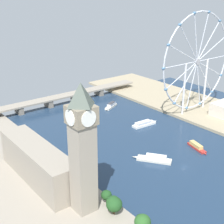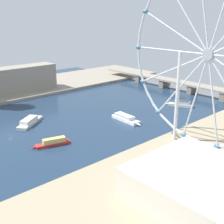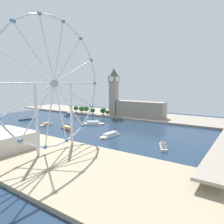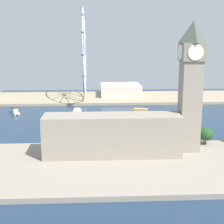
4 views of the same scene
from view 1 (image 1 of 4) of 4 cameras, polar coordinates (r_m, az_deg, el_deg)
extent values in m
plane|color=#1E334C|center=(290.79, 12.29, -9.20)|extent=(417.35, 417.35, 0.00)
cube|color=gray|center=(215.71, -4.98, -9.65)|extent=(13.41, 13.41, 62.25)
cube|color=gray|center=(199.52, -5.31, -0.47)|extent=(15.55, 15.55, 11.66)
pyramid|color=#4C564C|center=(195.16, -5.43, 3.09)|extent=(14.08, 14.08, 14.39)
cylinder|color=white|center=(205.92, -6.52, 0.17)|extent=(10.19, 0.50, 10.19)
cylinder|color=white|center=(193.24, -4.01, -1.16)|extent=(10.19, 0.50, 10.19)
cylinder|color=white|center=(203.63, -3.41, 0.03)|extent=(0.50, 10.19, 10.19)
cylinder|color=white|center=(195.64, -7.28, -1.00)|extent=(0.50, 10.19, 10.19)
cube|color=gray|center=(262.60, -12.67, -8.51)|extent=(22.00, 91.04, 27.56)
ellipsoid|color=#1E471E|center=(211.71, 5.06, -18.01)|extent=(7.51, 7.51, 6.76)
ellipsoid|color=#285623|center=(211.29, 5.29, -18.34)|extent=(10.19, 10.19, 9.17)
cylinder|color=#513823|center=(226.61, 0.38, -16.86)|extent=(0.80, 0.80, 3.45)
ellipsoid|color=#1E471E|center=(222.99, 0.38, -15.64)|extent=(10.68, 10.68, 9.61)
cylinder|color=#513823|center=(227.00, 0.20, -16.56)|extent=(0.80, 0.80, 4.82)
ellipsoid|color=#1E471E|center=(223.30, 0.20, -15.31)|extent=(9.42, 9.42, 8.48)
cylinder|color=#513823|center=(236.72, -0.97, -15.03)|extent=(0.80, 0.80, 3.16)
ellipsoid|color=#1E471E|center=(234.07, -0.98, -14.13)|extent=(7.47, 7.47, 6.72)
torus|color=silver|center=(394.89, 14.49, 8.44)|extent=(112.40, 1.71, 112.40)
cylinder|color=#99999E|center=(394.89, 14.49, 8.44)|extent=(6.64, 3.00, 6.64)
cylinder|color=silver|center=(416.76, 16.88, 8.83)|extent=(55.34, 1.02, 1.02)
cylinder|color=silver|center=(412.39, 16.83, 10.42)|extent=(50.31, 1.02, 24.94)
cylinder|color=silver|center=(404.72, 16.32, 11.68)|extent=(35.31, 1.02, 43.91)
cylinder|color=silver|center=(395.12, 15.42, 12.35)|extent=(13.31, 1.02, 54.19)
cylinder|color=silver|center=(385.43, 14.28, 12.25)|extent=(13.31, 1.02, 54.19)
cylinder|color=silver|center=(377.63, 13.14, 11.36)|extent=(35.31, 1.02, 43.91)
cylinder|color=silver|center=(373.43, 12.25, 9.82)|extent=(50.31, 1.02, 24.94)
cylinder|color=silver|center=(373.78, 11.84, 7.97)|extent=(55.34, 1.02, 1.02)
cylinder|color=silver|center=(378.60, 11.98, 6.25)|extent=(50.31, 1.02, 24.94)
cylinder|color=silver|center=(386.79, 12.62, 5.03)|extent=(35.31, 1.02, 43.91)
cylinder|color=silver|center=(396.60, 13.59, 4.54)|extent=(13.31, 1.02, 54.19)
cylinder|color=silver|center=(406.02, 14.69, 4.82)|extent=(13.31, 1.02, 54.19)
cylinder|color=silver|center=(413.28, 15.71, 5.76)|extent=(35.31, 1.02, 43.91)
cylinder|color=silver|center=(417.08, 16.49, 7.19)|extent=(50.31, 1.02, 24.94)
ellipsoid|color=teal|center=(416.15, 18.09, 14.75)|extent=(4.80, 3.20, 3.20)
ellipsoid|color=teal|center=(397.28, 16.37, 16.23)|extent=(4.80, 3.20, 3.20)
ellipsoid|color=teal|center=(377.76, 14.05, 16.24)|extent=(4.80, 3.20, 3.20)
ellipsoid|color=teal|center=(361.68, 11.62, 14.54)|extent=(4.80, 3.20, 3.20)
ellipsoid|color=teal|center=(352.84, 9.72, 11.35)|extent=(4.80, 3.20, 3.20)
ellipsoid|color=teal|center=(353.58, 8.88, 7.44)|extent=(4.80, 3.20, 3.20)
ellipsoid|color=teal|center=(363.69, 9.27, 3.87)|extent=(4.80, 3.20, 3.20)
ellipsoid|color=teal|center=(380.55, 10.69, 1.50)|extent=(4.80, 3.20, 3.20)
ellipsoid|color=teal|center=(400.21, 12.71, 0.69)|extent=(4.80, 3.20, 3.20)
ellipsoid|color=teal|center=(418.68, 14.88, 1.40)|extent=(4.80, 3.20, 3.20)
ellipsoid|color=teal|center=(432.65, 16.82, 3.32)|extent=(4.80, 3.20, 3.20)
ellipsoid|color=teal|center=(439.89, 18.26, 6.06)|extent=(4.80, 3.20, 3.20)
cylinder|color=silver|center=(417.04, 15.78, 4.72)|extent=(2.40, 2.40, 59.63)
cylinder|color=silver|center=(387.47, 12.32, 3.82)|extent=(2.40, 2.40, 59.63)
cube|color=gray|center=(433.40, -8.63, 2.71)|extent=(229.35, 16.66, 2.00)
cube|color=gray|center=(411.47, -15.72, 0.34)|extent=(6.00, 15.00, 8.84)
cube|color=gray|center=(426.46, -10.88, 1.49)|extent=(6.00, 15.00, 8.84)
cube|color=gray|center=(444.45, -6.39, 2.54)|extent=(6.00, 15.00, 8.84)
cube|color=gray|center=(465.07, -2.27, 3.50)|extent=(6.00, 15.00, 8.84)
cube|color=beige|center=(416.79, -0.18, 0.95)|extent=(23.78, 15.64, 2.41)
cone|color=beige|center=(405.32, -1.04, 0.36)|extent=(4.87, 4.02, 2.41)
cube|color=silver|center=(416.86, -0.11, 1.35)|extent=(15.01, 10.71, 3.06)
cube|color=#38383D|center=(416.26, -0.11, 1.59)|extent=(13.62, 9.88, 0.56)
cube|color=beige|center=(294.84, 7.28, -8.17)|extent=(24.33, 29.35, 2.09)
cone|color=beige|center=(297.53, 3.92, -7.75)|extent=(4.86, 5.63, 2.09)
cube|color=white|center=(293.37, 7.60, -7.75)|extent=(15.97, 18.42, 3.26)
cube|color=white|center=(364.62, 5.55, -2.16)|extent=(28.24, 9.30, 2.50)
cone|color=white|center=(374.58, 7.45, -1.59)|extent=(5.14, 2.77, 2.50)
cube|color=silver|center=(362.80, 5.39, -1.84)|extent=(19.30, 7.57, 2.58)
cube|color=#B22D28|center=(323.10, 14.39, -5.99)|extent=(11.29, 23.68, 1.80)
cone|color=#B22D28|center=(313.84, 15.84, -6.98)|extent=(2.84, 4.48, 1.80)
cube|color=#DBB766|center=(322.83, 14.31, -5.52)|extent=(8.43, 16.05, 3.15)
camera|label=2|loc=(409.25, 40.89, 7.64)|focal=47.28mm
camera|label=3|loc=(576.81, 10.74, 12.46)|focal=33.24mm
camera|label=4|loc=(261.96, -63.80, -5.27)|focal=54.02mm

